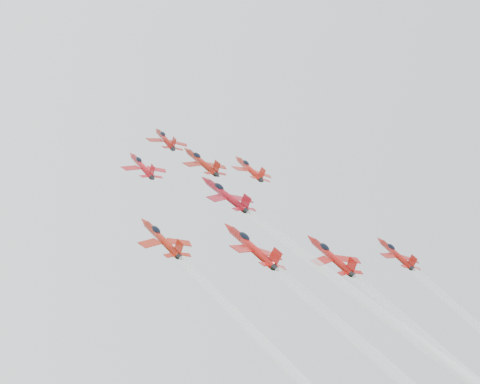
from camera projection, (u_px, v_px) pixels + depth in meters
jet_lead at (165, 139)px, 140.21m from camera, size 9.30×11.77×7.95m
jet_row2_left at (142, 166)px, 119.49m from camera, size 8.61×10.89×7.36m
jet_row2_center at (201, 162)px, 134.02m from camera, size 10.19×12.90×8.71m
jet_row2_right at (249, 168)px, 141.04m from camera, size 9.80×12.41×8.38m
jet_center at (432, 378)px, 82.52m from camera, size 10.58×97.77×62.88m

